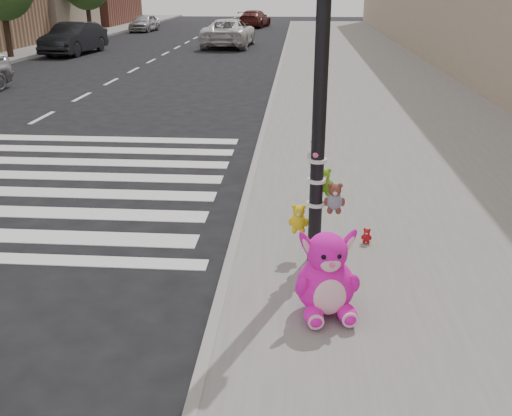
# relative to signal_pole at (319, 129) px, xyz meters

# --- Properties ---
(ground) EXTENTS (120.00, 120.00, 0.00)m
(ground) POSITION_rel_signal_pole_xyz_m (-2.61, -1.81, -1.81)
(ground) COLOR black
(ground) RESTS_ON ground
(sidewalk_near) EXTENTS (7.00, 80.00, 0.14)m
(sidewalk_near) POSITION_rel_signal_pole_xyz_m (2.39, 8.19, -1.74)
(sidewalk_near) COLOR slate
(sidewalk_near) RESTS_ON ground
(curb_edge) EXTENTS (0.12, 80.00, 0.15)m
(curb_edge) POSITION_rel_signal_pole_xyz_m (-1.06, 8.19, -1.74)
(curb_edge) COLOR gray
(curb_edge) RESTS_ON ground
(signal_pole) EXTENTS (0.68, 0.48, 4.00)m
(signal_pole) POSITION_rel_signal_pole_xyz_m (0.00, 0.00, 0.00)
(signal_pole) COLOR black
(signal_pole) RESTS_ON sidewalk_near
(pink_bunny) EXTENTS (0.70, 0.78, 0.96)m
(pink_bunny) POSITION_rel_signal_pole_xyz_m (0.09, -1.24, -1.28)
(pink_bunny) COLOR #F614BE
(pink_bunny) RESTS_ON sidewalk_near
(red_teddy) EXTENTS (0.16, 0.13, 0.21)m
(red_teddy) POSITION_rel_signal_pole_xyz_m (0.70, 0.53, -1.56)
(red_teddy) COLOR red
(red_teddy) RESTS_ON sidewalk_near
(car_dark_far) EXTENTS (2.08, 4.81, 1.54)m
(car_dark_far) POSITION_rel_signal_pole_xyz_m (-11.62, 22.64, -1.04)
(car_dark_far) COLOR black
(car_dark_far) RESTS_ON ground
(car_white_near) EXTENTS (2.71, 5.55, 1.52)m
(car_white_near) POSITION_rel_signal_pole_xyz_m (-4.24, 26.82, -1.05)
(car_white_near) COLOR silver
(car_white_near) RESTS_ON ground
(car_maroon_near) EXTENTS (2.62, 4.87, 1.34)m
(car_maroon_near) POSITION_rel_signal_pole_xyz_m (-3.95, 42.09, -1.14)
(car_maroon_near) COLOR #531C17
(car_maroon_near) RESTS_ON ground
(car_silver_deep) EXTENTS (1.79, 3.78, 1.25)m
(car_silver_deep) POSITION_rel_signal_pole_xyz_m (-11.80, 37.22, -1.18)
(car_silver_deep) COLOR silver
(car_silver_deep) RESTS_ON ground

